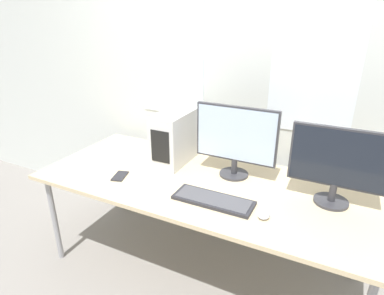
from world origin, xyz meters
TOP-DOWN VIEW (x-y plane):
  - wall_back at (0.00, 1.08)m, footprint 8.00×0.07m
  - desk at (0.00, 0.47)m, footprint 2.24×0.95m
  - pc_tower at (-0.32, 0.67)m, footprint 0.21×0.42m
  - monitor_main at (0.16, 0.65)m, footprint 0.56×0.20m
  - monitor_right_near at (0.80, 0.57)m, footprint 0.54×0.20m
  - keyboard at (0.17, 0.27)m, footprint 0.48×0.18m
  - mouse at (0.48, 0.24)m, footprint 0.07×0.08m
  - cell_phone at (-0.53, 0.27)m, footprint 0.11×0.16m

SIDE VIEW (x-z plane):
  - desk at x=0.00m, z-range 0.33..1.08m
  - cell_phone at x=-0.53m, z-range 0.75..0.76m
  - keyboard at x=0.17m, z-range 0.75..0.77m
  - mouse at x=0.48m, z-range 0.75..0.77m
  - pc_tower at x=-0.32m, z-range 0.75..1.13m
  - monitor_right_near at x=0.80m, z-range 0.77..1.24m
  - monitor_main at x=0.16m, z-range 0.77..1.27m
  - wall_back at x=0.00m, z-range 0.00..2.70m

